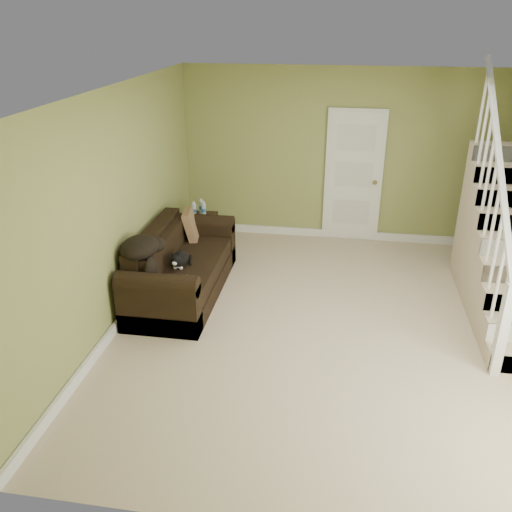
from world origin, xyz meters
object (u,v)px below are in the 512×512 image
(cat, at_px, (180,259))
(banana, at_px, (181,279))
(sofa, at_px, (180,270))
(side_table, at_px, (201,232))

(cat, relative_size, banana, 2.63)
(cat, bearing_deg, banana, -71.04)
(sofa, xyz_separation_m, banana, (0.19, -0.56, 0.16))
(sofa, bearing_deg, cat, -69.30)
(sofa, distance_m, cat, 0.30)
(sofa, distance_m, banana, 0.61)
(banana, bearing_deg, sofa, 102.55)
(side_table, xyz_separation_m, cat, (0.15, -1.54, 0.27))
(cat, bearing_deg, sofa, 111.53)
(side_table, bearing_deg, sofa, -86.64)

